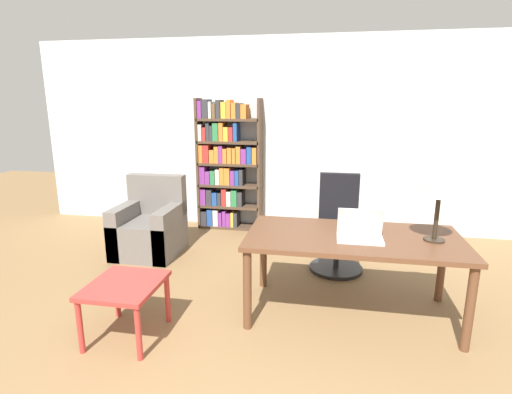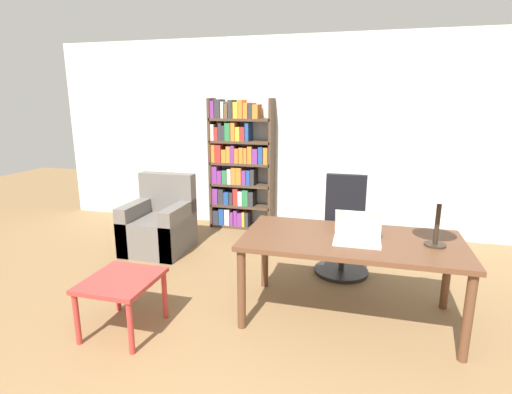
{
  "view_description": "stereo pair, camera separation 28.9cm",
  "coord_description": "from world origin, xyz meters",
  "px_view_note": "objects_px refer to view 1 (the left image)",
  "views": [
    {
      "loc": [
        0.37,
        -1.16,
        1.85
      ],
      "look_at": [
        -0.28,
        2.34,
        0.98
      ],
      "focal_mm": 28.0,
      "sensor_mm": 36.0,
      "label": 1
    },
    {
      "loc": [
        0.65,
        -1.09,
        1.85
      ],
      "look_at": [
        -0.28,
        2.34,
        0.98
      ],
      "focal_mm": 28.0,
      "sensor_mm": 36.0,
      "label": 2
    }
  ],
  "objects_px": {
    "armchair": "(150,229)",
    "office_chair": "(338,230)",
    "bookshelf": "(225,166)",
    "desk": "(353,245)",
    "side_table_blue": "(125,291)",
    "laptop": "(360,232)",
    "table_lamp": "(440,188)"
  },
  "relations": [
    {
      "from": "armchair",
      "to": "side_table_blue",
      "type": "bearing_deg",
      "value": -70.75
    },
    {
      "from": "office_chair",
      "to": "armchair",
      "type": "distance_m",
      "value": 2.26
    },
    {
      "from": "office_chair",
      "to": "table_lamp",
      "type": "bearing_deg",
      "value": -53.0
    },
    {
      "from": "side_table_blue",
      "to": "bookshelf",
      "type": "relative_size",
      "value": 0.32
    },
    {
      "from": "desk",
      "to": "armchair",
      "type": "distance_m",
      "value": 2.6
    },
    {
      "from": "desk",
      "to": "armchair",
      "type": "relative_size",
      "value": 1.92
    },
    {
      "from": "desk",
      "to": "table_lamp",
      "type": "bearing_deg",
      "value": -0.34
    },
    {
      "from": "desk",
      "to": "laptop",
      "type": "height_order",
      "value": "laptop"
    },
    {
      "from": "laptop",
      "to": "side_table_blue",
      "type": "bearing_deg",
      "value": -161.08
    },
    {
      "from": "desk",
      "to": "armchair",
      "type": "height_order",
      "value": "armchair"
    },
    {
      "from": "desk",
      "to": "bookshelf",
      "type": "xyz_separation_m",
      "value": [
        -1.7,
        2.2,
        0.28
      ]
    },
    {
      "from": "table_lamp",
      "to": "armchair",
      "type": "xyz_separation_m",
      "value": [
        -3.0,
        1.04,
        -0.86
      ]
    },
    {
      "from": "side_table_blue",
      "to": "armchair",
      "type": "relative_size",
      "value": 0.64
    },
    {
      "from": "table_lamp",
      "to": "bookshelf",
      "type": "relative_size",
      "value": 0.28
    },
    {
      "from": "side_table_blue",
      "to": "desk",
      "type": "bearing_deg",
      "value": 21.33
    },
    {
      "from": "bookshelf",
      "to": "armchair",
      "type": "bearing_deg",
      "value": -119.63
    },
    {
      "from": "table_lamp",
      "to": "office_chair",
      "type": "relative_size",
      "value": 0.5
    },
    {
      "from": "armchair",
      "to": "office_chair",
      "type": "bearing_deg",
      "value": -1.29
    },
    {
      "from": "side_table_blue",
      "to": "laptop",
      "type": "bearing_deg",
      "value": 18.92
    },
    {
      "from": "armchair",
      "to": "desk",
      "type": "bearing_deg",
      "value": -23.8
    },
    {
      "from": "laptop",
      "to": "table_lamp",
      "type": "distance_m",
      "value": 0.71
    },
    {
      "from": "armchair",
      "to": "laptop",
      "type": "bearing_deg",
      "value": -24.74
    },
    {
      "from": "desk",
      "to": "laptop",
      "type": "bearing_deg",
      "value": -55.96
    },
    {
      "from": "table_lamp",
      "to": "office_chair",
      "type": "bearing_deg",
      "value": 127.0
    },
    {
      "from": "desk",
      "to": "table_lamp",
      "type": "relative_size",
      "value": 3.39
    },
    {
      "from": "laptop",
      "to": "table_lamp",
      "type": "xyz_separation_m",
      "value": [
        0.6,
        0.06,
        0.39
      ]
    },
    {
      "from": "laptop",
      "to": "bookshelf",
      "type": "relative_size",
      "value": 0.2
    },
    {
      "from": "office_chair",
      "to": "bookshelf",
      "type": "relative_size",
      "value": 0.57
    },
    {
      "from": "desk",
      "to": "side_table_blue",
      "type": "height_order",
      "value": "desk"
    },
    {
      "from": "laptop",
      "to": "armchair",
      "type": "xyz_separation_m",
      "value": [
        -2.41,
        1.11,
        -0.47
      ]
    },
    {
      "from": "side_table_blue",
      "to": "bookshelf",
      "type": "height_order",
      "value": "bookshelf"
    },
    {
      "from": "armchair",
      "to": "bookshelf",
      "type": "relative_size",
      "value": 0.5
    }
  ]
}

